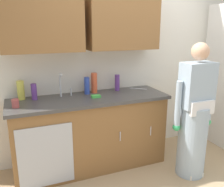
{
  "coord_description": "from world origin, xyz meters",
  "views": [
    {
      "loc": [
        -1.37,
        -2.11,
        1.78
      ],
      "look_at": [
        -0.31,
        0.55,
        1.0
      ],
      "focal_mm": 39.25,
      "sensor_mm": 36.0,
      "label": 1
    }
  ],
  "objects_px": {
    "bottle_water_short": "(87,86)",
    "cup_by_sink": "(15,103)",
    "bottle_soap": "(21,90)",
    "knife_on_counter": "(138,89)",
    "sponge": "(96,96)",
    "bottle_cleaner_spray": "(117,83)",
    "sink": "(67,101)",
    "person_at_sink": "(194,122)",
    "bottle_water_tall": "(34,92)",
    "bottle_dish_liquid": "(94,83)"
  },
  "relations": [
    {
      "from": "bottle_water_short",
      "to": "cup_by_sink",
      "type": "distance_m",
      "value": 0.91
    },
    {
      "from": "bottle_water_short",
      "to": "bottle_soap",
      "type": "bearing_deg",
      "value": 176.34
    },
    {
      "from": "knife_on_counter",
      "to": "sponge",
      "type": "xyz_separation_m",
      "value": [
        -0.69,
        -0.19,
        0.01
      ]
    },
    {
      "from": "bottle_cleaner_spray",
      "to": "knife_on_counter",
      "type": "distance_m",
      "value": 0.33
    },
    {
      "from": "knife_on_counter",
      "to": "sponge",
      "type": "distance_m",
      "value": 0.71
    },
    {
      "from": "bottle_water_short",
      "to": "sink",
      "type": "bearing_deg",
      "value": -153.48
    },
    {
      "from": "sponge",
      "to": "bottle_soap",
      "type": "bearing_deg",
      "value": 163.67
    },
    {
      "from": "sink",
      "to": "bottle_water_short",
      "type": "bearing_deg",
      "value": 26.52
    },
    {
      "from": "person_at_sink",
      "to": "knife_on_counter",
      "type": "height_order",
      "value": "person_at_sink"
    },
    {
      "from": "bottle_cleaner_spray",
      "to": "knife_on_counter",
      "type": "relative_size",
      "value": 0.91
    },
    {
      "from": "bottle_water_tall",
      "to": "bottle_water_short",
      "type": "xyz_separation_m",
      "value": [
        0.66,
        0.01,
        0.01
      ]
    },
    {
      "from": "sink",
      "to": "bottle_soap",
      "type": "bearing_deg",
      "value": 157.96
    },
    {
      "from": "bottle_dish_liquid",
      "to": "cup_by_sink",
      "type": "relative_size",
      "value": 2.84
    },
    {
      "from": "sink",
      "to": "bottle_cleaner_spray",
      "type": "bearing_deg",
      "value": 13.25
    },
    {
      "from": "sink",
      "to": "bottle_soap",
      "type": "relative_size",
      "value": 2.2
    },
    {
      "from": "bottle_soap",
      "to": "person_at_sink",
      "type": "bearing_deg",
      "value": -24.52
    },
    {
      "from": "cup_by_sink",
      "to": "person_at_sink",
      "type": "bearing_deg",
      "value": -15.96
    },
    {
      "from": "bottle_soap",
      "to": "bottle_dish_liquid",
      "type": "bearing_deg",
      "value": -1.84
    },
    {
      "from": "person_at_sink",
      "to": "bottle_soap",
      "type": "height_order",
      "value": "person_at_sink"
    },
    {
      "from": "person_at_sink",
      "to": "bottle_water_short",
      "type": "xyz_separation_m",
      "value": [
        -1.08,
        0.81,
        0.36
      ]
    },
    {
      "from": "bottle_water_tall",
      "to": "bottle_water_short",
      "type": "bearing_deg",
      "value": 0.92
    },
    {
      "from": "bottle_dish_liquid",
      "to": "bottle_water_short",
      "type": "height_order",
      "value": "bottle_dish_liquid"
    },
    {
      "from": "sink",
      "to": "bottle_dish_liquid",
      "type": "relative_size",
      "value": 1.9
    },
    {
      "from": "person_at_sink",
      "to": "sponge",
      "type": "relative_size",
      "value": 14.73
    },
    {
      "from": "cup_by_sink",
      "to": "knife_on_counter",
      "type": "bearing_deg",
      "value": 8.4
    },
    {
      "from": "bottle_dish_liquid",
      "to": "sponge",
      "type": "xyz_separation_m",
      "value": [
        -0.05,
        -0.22,
        -0.12
      ]
    },
    {
      "from": "bottle_dish_liquid",
      "to": "bottle_soap",
      "type": "bearing_deg",
      "value": 178.16
    },
    {
      "from": "bottle_cleaner_spray",
      "to": "sponge",
      "type": "distance_m",
      "value": 0.45
    },
    {
      "from": "bottle_water_short",
      "to": "knife_on_counter",
      "type": "bearing_deg",
      "value": -0.69
    },
    {
      "from": "sink",
      "to": "cup_by_sink",
      "type": "height_order",
      "value": "sink"
    },
    {
      "from": "person_at_sink",
      "to": "sponge",
      "type": "height_order",
      "value": "person_at_sink"
    },
    {
      "from": "person_at_sink",
      "to": "bottle_water_tall",
      "type": "height_order",
      "value": "person_at_sink"
    },
    {
      "from": "person_at_sink",
      "to": "sponge",
      "type": "bearing_deg",
      "value": 149.34
    },
    {
      "from": "person_at_sink",
      "to": "sink",
      "type": "bearing_deg",
      "value": 154.6
    },
    {
      "from": "person_at_sink",
      "to": "bottle_cleaner_spray",
      "type": "distance_m",
      "value": 1.11
    },
    {
      "from": "bottle_soap",
      "to": "sponge",
      "type": "height_order",
      "value": "bottle_soap"
    },
    {
      "from": "person_at_sink",
      "to": "bottle_water_short",
      "type": "relative_size",
      "value": 7.36
    },
    {
      "from": "bottle_cleaner_spray",
      "to": "bottle_dish_liquid",
      "type": "relative_size",
      "value": 0.82
    },
    {
      "from": "cup_by_sink",
      "to": "bottle_water_short",
      "type": "bearing_deg",
      "value": 15.84
    },
    {
      "from": "bottle_water_tall",
      "to": "sponge",
      "type": "bearing_deg",
      "value": -14.89
    },
    {
      "from": "bottle_soap",
      "to": "bottle_water_tall",
      "type": "height_order",
      "value": "bottle_soap"
    },
    {
      "from": "bottle_soap",
      "to": "knife_on_counter",
      "type": "height_order",
      "value": "bottle_soap"
    },
    {
      "from": "sink",
      "to": "person_at_sink",
      "type": "relative_size",
      "value": 0.31
    },
    {
      "from": "sink",
      "to": "bottle_cleaner_spray",
      "type": "height_order",
      "value": "sink"
    },
    {
      "from": "bottle_soap",
      "to": "cup_by_sink",
      "type": "bearing_deg",
      "value": -103.56
    },
    {
      "from": "bottle_cleaner_spray",
      "to": "bottle_water_short",
      "type": "distance_m",
      "value": 0.43
    },
    {
      "from": "sink",
      "to": "knife_on_counter",
      "type": "height_order",
      "value": "sink"
    },
    {
      "from": "bottle_soap",
      "to": "cup_by_sink",
      "type": "relative_size",
      "value": 2.45
    },
    {
      "from": "sink",
      "to": "bottle_soap",
      "type": "xyz_separation_m",
      "value": [
        -0.5,
        0.2,
        0.13
      ]
    },
    {
      "from": "cup_by_sink",
      "to": "sponge",
      "type": "distance_m",
      "value": 0.93
    }
  ]
}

